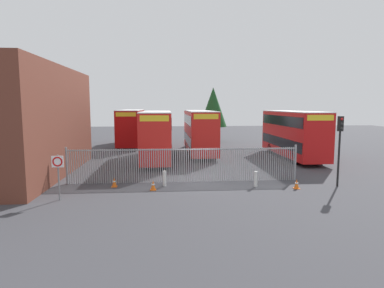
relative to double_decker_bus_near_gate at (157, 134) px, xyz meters
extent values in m
plane|color=#3D3D42|center=(2.82, -0.65, -2.42)|extent=(100.00, 100.00, 0.00)
cube|color=brown|center=(-10.69, -5.63, 1.40)|extent=(9.10, 14.42, 7.65)
cylinder|color=gray|center=(-5.40, -8.65, -1.32)|extent=(0.06, 0.06, 2.20)
cylinder|color=gray|center=(-5.26, -8.65, -1.32)|extent=(0.06, 0.06, 2.20)
cylinder|color=gray|center=(-5.12, -8.65, -1.32)|extent=(0.06, 0.06, 2.20)
cylinder|color=gray|center=(-4.98, -8.65, -1.32)|extent=(0.06, 0.06, 2.20)
cylinder|color=gray|center=(-4.84, -8.65, -1.32)|extent=(0.06, 0.06, 2.20)
cylinder|color=gray|center=(-4.70, -8.65, -1.32)|extent=(0.06, 0.06, 2.20)
cylinder|color=gray|center=(-4.56, -8.65, -1.32)|extent=(0.06, 0.06, 2.20)
cylinder|color=gray|center=(-4.42, -8.65, -1.32)|extent=(0.06, 0.06, 2.20)
cylinder|color=gray|center=(-4.28, -8.65, -1.32)|extent=(0.06, 0.06, 2.20)
cylinder|color=gray|center=(-4.14, -8.65, -1.32)|extent=(0.06, 0.06, 2.20)
cylinder|color=gray|center=(-4.00, -8.65, -1.32)|extent=(0.06, 0.06, 2.20)
cylinder|color=gray|center=(-3.86, -8.65, -1.32)|extent=(0.06, 0.06, 2.20)
cylinder|color=gray|center=(-3.72, -8.65, -1.32)|extent=(0.06, 0.06, 2.20)
cylinder|color=gray|center=(-3.59, -8.65, -1.32)|extent=(0.06, 0.06, 2.20)
cylinder|color=gray|center=(-3.45, -8.65, -1.32)|extent=(0.06, 0.06, 2.20)
cylinder|color=gray|center=(-3.31, -8.65, -1.32)|extent=(0.06, 0.06, 2.20)
cylinder|color=gray|center=(-3.17, -8.65, -1.32)|extent=(0.06, 0.06, 2.20)
cylinder|color=gray|center=(-3.03, -8.65, -1.32)|extent=(0.06, 0.06, 2.20)
cylinder|color=gray|center=(-2.89, -8.65, -1.32)|extent=(0.06, 0.06, 2.20)
cylinder|color=gray|center=(-2.75, -8.65, -1.32)|extent=(0.06, 0.06, 2.20)
cylinder|color=gray|center=(-2.61, -8.65, -1.32)|extent=(0.06, 0.06, 2.20)
cylinder|color=gray|center=(-2.47, -8.65, -1.32)|extent=(0.06, 0.06, 2.20)
cylinder|color=gray|center=(-2.33, -8.65, -1.32)|extent=(0.06, 0.06, 2.20)
cylinder|color=gray|center=(-2.19, -8.65, -1.32)|extent=(0.06, 0.06, 2.20)
cylinder|color=gray|center=(-2.05, -8.65, -1.32)|extent=(0.06, 0.06, 2.20)
cylinder|color=gray|center=(-1.91, -8.65, -1.32)|extent=(0.06, 0.06, 2.20)
cylinder|color=gray|center=(-1.77, -8.65, -1.32)|extent=(0.06, 0.06, 2.20)
cylinder|color=gray|center=(-1.63, -8.65, -1.32)|extent=(0.06, 0.06, 2.20)
cylinder|color=gray|center=(-1.49, -8.65, -1.32)|extent=(0.06, 0.06, 2.20)
cylinder|color=gray|center=(-1.35, -8.65, -1.32)|extent=(0.06, 0.06, 2.20)
cylinder|color=gray|center=(-1.22, -8.65, -1.32)|extent=(0.06, 0.06, 2.20)
cylinder|color=gray|center=(-1.08, -8.65, -1.32)|extent=(0.06, 0.06, 2.20)
cylinder|color=gray|center=(-0.94, -8.65, -1.32)|extent=(0.06, 0.06, 2.20)
cylinder|color=gray|center=(-0.80, -8.65, -1.32)|extent=(0.06, 0.06, 2.20)
cylinder|color=gray|center=(-0.66, -8.65, -1.32)|extent=(0.06, 0.06, 2.20)
cylinder|color=gray|center=(-0.52, -8.65, -1.32)|extent=(0.06, 0.06, 2.20)
cylinder|color=gray|center=(-0.38, -8.65, -1.32)|extent=(0.06, 0.06, 2.20)
cylinder|color=gray|center=(-0.24, -8.65, -1.32)|extent=(0.06, 0.06, 2.20)
cylinder|color=gray|center=(-0.10, -8.65, -1.32)|extent=(0.06, 0.06, 2.20)
cylinder|color=gray|center=(0.04, -8.65, -1.32)|extent=(0.06, 0.06, 2.20)
cylinder|color=gray|center=(0.18, -8.65, -1.32)|extent=(0.06, 0.06, 2.20)
cylinder|color=gray|center=(0.32, -8.65, -1.32)|extent=(0.06, 0.06, 2.20)
cylinder|color=gray|center=(0.46, -8.65, -1.32)|extent=(0.06, 0.06, 2.20)
cylinder|color=gray|center=(0.60, -8.65, -1.32)|extent=(0.06, 0.06, 2.20)
cylinder|color=gray|center=(0.74, -8.65, -1.32)|extent=(0.06, 0.06, 2.20)
cylinder|color=gray|center=(0.88, -8.65, -1.32)|extent=(0.06, 0.06, 2.20)
cylinder|color=gray|center=(1.02, -8.65, -1.32)|extent=(0.06, 0.06, 2.20)
cylinder|color=gray|center=(1.15, -8.65, -1.32)|extent=(0.06, 0.06, 2.20)
cylinder|color=gray|center=(1.29, -8.65, -1.32)|extent=(0.06, 0.06, 2.20)
cylinder|color=gray|center=(1.43, -8.65, -1.32)|extent=(0.06, 0.06, 2.20)
cylinder|color=gray|center=(1.57, -8.65, -1.32)|extent=(0.06, 0.06, 2.20)
cylinder|color=gray|center=(1.71, -8.65, -1.32)|extent=(0.06, 0.06, 2.20)
cylinder|color=gray|center=(1.85, -8.65, -1.32)|extent=(0.06, 0.06, 2.20)
cylinder|color=gray|center=(1.99, -8.65, -1.32)|extent=(0.06, 0.06, 2.20)
cylinder|color=gray|center=(2.13, -8.65, -1.32)|extent=(0.06, 0.06, 2.20)
cylinder|color=gray|center=(2.27, -8.65, -1.32)|extent=(0.06, 0.06, 2.20)
cylinder|color=gray|center=(2.41, -8.65, -1.32)|extent=(0.06, 0.06, 2.20)
cylinder|color=gray|center=(2.55, -8.65, -1.32)|extent=(0.06, 0.06, 2.20)
cylinder|color=gray|center=(2.69, -8.65, -1.32)|extent=(0.06, 0.06, 2.20)
cylinder|color=gray|center=(2.83, -8.65, -1.32)|extent=(0.06, 0.06, 2.20)
cylinder|color=gray|center=(2.97, -8.65, -1.32)|extent=(0.06, 0.06, 2.20)
cylinder|color=gray|center=(3.11, -8.65, -1.32)|extent=(0.06, 0.06, 2.20)
cylinder|color=gray|center=(3.25, -8.65, -1.32)|extent=(0.06, 0.06, 2.20)
cylinder|color=gray|center=(3.39, -8.65, -1.32)|extent=(0.06, 0.06, 2.20)
cylinder|color=gray|center=(3.53, -8.65, -1.32)|extent=(0.06, 0.06, 2.20)
cylinder|color=gray|center=(3.66, -8.65, -1.32)|extent=(0.06, 0.06, 2.20)
cylinder|color=gray|center=(3.80, -8.65, -1.32)|extent=(0.06, 0.06, 2.20)
cylinder|color=gray|center=(3.94, -8.65, -1.32)|extent=(0.06, 0.06, 2.20)
cylinder|color=gray|center=(4.08, -8.65, -1.32)|extent=(0.06, 0.06, 2.20)
cylinder|color=gray|center=(4.22, -8.65, -1.32)|extent=(0.06, 0.06, 2.20)
cylinder|color=gray|center=(4.36, -8.65, -1.32)|extent=(0.06, 0.06, 2.20)
cylinder|color=gray|center=(4.50, -8.65, -1.32)|extent=(0.06, 0.06, 2.20)
cylinder|color=gray|center=(4.64, -8.65, -1.32)|extent=(0.06, 0.06, 2.20)
cylinder|color=gray|center=(4.78, -8.65, -1.32)|extent=(0.06, 0.06, 2.20)
cylinder|color=gray|center=(4.92, -8.65, -1.32)|extent=(0.06, 0.06, 2.20)
cylinder|color=gray|center=(5.06, -8.65, -1.32)|extent=(0.06, 0.06, 2.20)
cylinder|color=gray|center=(5.20, -8.65, -1.32)|extent=(0.06, 0.06, 2.20)
cylinder|color=gray|center=(5.34, -8.65, -1.32)|extent=(0.06, 0.06, 2.20)
cylinder|color=gray|center=(5.48, -8.65, -1.32)|extent=(0.06, 0.06, 2.20)
cylinder|color=gray|center=(5.62, -8.65, -1.32)|extent=(0.06, 0.06, 2.20)
cylinder|color=gray|center=(5.76, -8.65, -1.32)|extent=(0.06, 0.06, 2.20)
cylinder|color=gray|center=(5.90, -8.65, -1.32)|extent=(0.06, 0.06, 2.20)
cylinder|color=gray|center=(6.03, -8.65, -1.32)|extent=(0.06, 0.06, 2.20)
cylinder|color=gray|center=(6.17, -8.65, -1.32)|extent=(0.06, 0.06, 2.20)
cylinder|color=gray|center=(6.31, -8.65, -1.32)|extent=(0.06, 0.06, 2.20)
cylinder|color=gray|center=(6.45, -8.65, -1.32)|extent=(0.06, 0.06, 2.20)
cylinder|color=gray|center=(6.59, -8.65, -1.32)|extent=(0.06, 0.06, 2.20)
cylinder|color=gray|center=(6.73, -8.65, -1.32)|extent=(0.06, 0.06, 2.20)
cylinder|color=gray|center=(6.87, -8.65, -1.32)|extent=(0.06, 0.06, 2.20)
cylinder|color=gray|center=(7.01, -8.65, -1.32)|extent=(0.06, 0.06, 2.20)
cylinder|color=gray|center=(7.15, -8.65, -1.32)|extent=(0.06, 0.06, 2.20)
cylinder|color=gray|center=(7.29, -8.65, -1.32)|extent=(0.06, 0.06, 2.20)
cylinder|color=gray|center=(7.43, -8.65, -1.32)|extent=(0.06, 0.06, 2.20)
cylinder|color=gray|center=(7.57, -8.65, -1.32)|extent=(0.06, 0.06, 2.20)
cylinder|color=gray|center=(7.71, -8.65, -1.32)|extent=(0.06, 0.06, 2.20)
cylinder|color=gray|center=(7.85, -8.65, -1.32)|extent=(0.06, 0.06, 2.20)
cylinder|color=gray|center=(7.99, -8.65, -1.32)|extent=(0.06, 0.06, 2.20)
cylinder|color=gray|center=(8.13, -8.65, -1.32)|extent=(0.06, 0.06, 2.20)
cylinder|color=gray|center=(8.27, -8.65, -1.32)|extent=(0.06, 0.06, 2.20)
cylinder|color=gray|center=(8.40, -8.65, -1.32)|extent=(0.06, 0.06, 2.20)
cylinder|color=gray|center=(8.54, -8.65, -1.32)|extent=(0.06, 0.06, 2.20)
cylinder|color=gray|center=(8.68, -8.65, -1.32)|extent=(0.06, 0.06, 2.20)
cylinder|color=gray|center=(8.82, -8.65, -1.32)|extent=(0.06, 0.06, 2.20)
cylinder|color=gray|center=(8.96, -8.65, -1.32)|extent=(0.06, 0.06, 2.20)
cylinder|color=gray|center=(9.10, -8.65, -1.32)|extent=(0.06, 0.06, 2.20)
cylinder|color=gray|center=(9.24, -8.65, -1.32)|extent=(0.06, 0.06, 2.20)
cylinder|color=gray|center=(9.38, -8.65, -1.32)|extent=(0.06, 0.06, 2.20)
cylinder|color=gray|center=(1.99, -8.65, -0.30)|extent=(14.78, 0.07, 0.07)
cylinder|color=gray|center=(-5.40, -8.65, -1.25)|extent=(0.14, 0.14, 2.35)
cylinder|color=gray|center=(9.38, -8.65, -1.25)|extent=(0.14, 0.14, 2.35)
cube|color=red|center=(0.00, 0.01, -0.07)|extent=(2.50, 10.80, 4.00)
cube|color=black|center=(0.00, 0.01, -0.87)|extent=(2.54, 10.37, 0.90)
cube|color=black|center=(0.00, 0.01, 1.13)|extent=(2.54, 10.37, 0.90)
cube|color=yellow|center=(0.00, -5.34, 1.58)|extent=(2.12, 0.12, 0.44)
cube|color=silver|center=(0.00, 0.01, 1.96)|extent=(2.50, 10.80, 0.08)
cylinder|color=black|center=(-1.10, -3.34, -1.90)|extent=(0.30, 1.04, 1.04)
cylinder|color=black|center=(1.10, -3.34, -1.90)|extent=(0.30, 1.04, 1.04)
cylinder|color=black|center=(-1.10, 2.98, -1.90)|extent=(0.30, 1.04, 1.04)
cylinder|color=black|center=(1.10, 2.98, -1.90)|extent=(0.30, 1.04, 1.04)
cube|color=red|center=(4.26, 3.68, -0.07)|extent=(2.50, 10.80, 4.00)
cube|color=black|center=(4.26, 3.68, -0.87)|extent=(2.54, 10.37, 0.90)
cube|color=black|center=(4.26, 3.68, 1.13)|extent=(2.54, 10.37, 0.90)
cube|color=yellow|center=(4.26, -1.67, 1.58)|extent=(2.12, 0.12, 0.44)
cube|color=silver|center=(4.26, 3.68, 1.96)|extent=(2.50, 10.80, 0.08)
cylinder|color=black|center=(3.16, 0.34, -1.90)|extent=(0.30, 1.04, 1.04)
cylinder|color=black|center=(5.36, 0.34, -1.90)|extent=(0.30, 1.04, 1.04)
cylinder|color=black|center=(3.16, 6.65, -1.90)|extent=(0.30, 1.04, 1.04)
cylinder|color=black|center=(5.36, 6.65, -1.90)|extent=(0.30, 1.04, 1.04)
cube|color=red|center=(12.72, 0.28, -0.07)|extent=(2.50, 10.80, 4.00)
cube|color=black|center=(12.72, 0.28, -0.87)|extent=(2.54, 10.37, 0.90)
cube|color=black|center=(12.72, 0.28, 1.13)|extent=(2.54, 10.37, 0.90)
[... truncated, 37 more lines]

